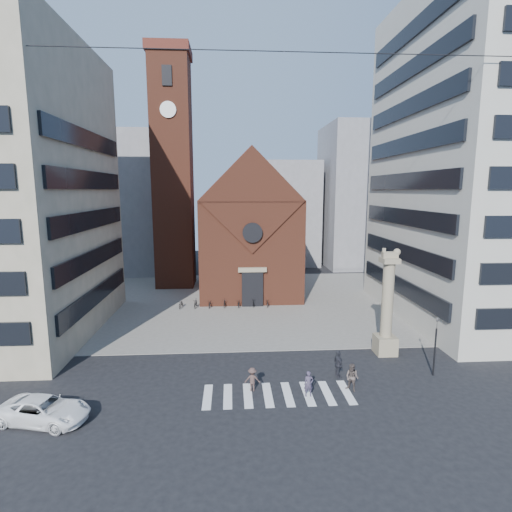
# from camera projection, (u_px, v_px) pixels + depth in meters

# --- Properties ---
(ground) EXTENTS (120.00, 120.00, 0.00)m
(ground) POSITION_uv_depth(u_px,v_px,m) (265.00, 374.00, 28.86)
(ground) COLOR black
(ground) RESTS_ON ground
(piazza) EXTENTS (46.00, 30.00, 0.05)m
(piazza) POSITION_uv_depth(u_px,v_px,m) (251.00, 301.00, 47.56)
(piazza) COLOR gray
(piazza) RESTS_ON ground
(zebra_crossing) EXTENTS (10.20, 3.20, 0.01)m
(zebra_crossing) POSITION_uv_depth(u_px,v_px,m) (278.00, 394.00, 25.94)
(zebra_crossing) COLOR white
(zebra_crossing) RESTS_ON ground
(church) EXTENTS (12.00, 16.65, 18.00)m
(church) POSITION_uv_depth(u_px,v_px,m) (249.00, 230.00, 52.20)
(church) COLOR brown
(church) RESTS_ON ground
(campanile) EXTENTS (5.50, 5.50, 31.20)m
(campanile) POSITION_uv_depth(u_px,v_px,m) (173.00, 170.00, 53.21)
(campanile) COLOR brown
(campanile) RESTS_ON ground
(building_right) EXTENTS (18.00, 22.00, 32.00)m
(building_right) POSITION_uv_depth(u_px,v_px,m) (496.00, 161.00, 39.57)
(building_right) COLOR #B4B1A3
(building_right) RESTS_ON ground
(bg_block_left) EXTENTS (16.00, 14.00, 22.00)m
(bg_block_left) POSITION_uv_depth(u_px,v_px,m) (122.00, 203.00, 65.17)
(bg_block_left) COLOR gray
(bg_block_left) RESTS_ON ground
(bg_block_mid) EXTENTS (14.00, 12.00, 18.00)m
(bg_block_mid) POSITION_uv_depth(u_px,v_px,m) (277.00, 213.00, 72.06)
(bg_block_mid) COLOR gray
(bg_block_mid) RESTS_ON ground
(bg_block_right) EXTENTS (16.00, 14.00, 24.00)m
(bg_block_right) POSITION_uv_depth(u_px,v_px,m) (370.00, 197.00, 69.63)
(bg_block_right) COLOR gray
(bg_block_right) RESTS_ON ground
(lion_column) EXTENTS (1.63, 1.60, 8.68)m
(lion_column) POSITION_uv_depth(u_px,v_px,m) (387.00, 313.00, 31.88)
(lion_column) COLOR gray
(lion_column) RESTS_ON ground
(traffic_light) EXTENTS (0.13, 0.16, 4.30)m
(traffic_light) POSITION_uv_depth(u_px,v_px,m) (435.00, 345.00, 28.26)
(traffic_light) COLOR black
(traffic_light) RESTS_ON ground
(white_car) EXTENTS (5.56, 3.49, 1.43)m
(white_car) POSITION_uv_depth(u_px,v_px,m) (44.00, 410.00, 22.77)
(white_car) COLOR white
(white_car) RESTS_ON ground
(pedestrian_0) EXTENTS (0.63, 0.43, 1.68)m
(pedestrian_0) POSITION_uv_depth(u_px,v_px,m) (309.00, 384.00, 25.61)
(pedestrian_0) COLOR #3B3348
(pedestrian_0) RESTS_ON ground
(pedestrian_1) EXTENTS (1.15, 1.14, 1.87)m
(pedestrian_1) POSITION_uv_depth(u_px,v_px,m) (352.00, 377.00, 26.27)
(pedestrian_1) COLOR #514540
(pedestrian_1) RESTS_ON ground
(pedestrian_2) EXTENTS (0.66, 1.20, 1.95)m
(pedestrian_2) POSITION_uv_depth(u_px,v_px,m) (338.00, 364.00, 28.18)
(pedestrian_2) COLOR #26262D
(pedestrian_2) RESTS_ON ground
(pedestrian_3) EXTENTS (1.07, 0.67, 1.60)m
(pedestrian_3) POSITION_uv_depth(u_px,v_px,m) (252.00, 379.00, 26.31)
(pedestrian_3) COLOR #45322E
(pedestrian_3) RESTS_ON ground
(scooter_0) EXTENTS (0.74, 1.71, 0.87)m
(scooter_0) POSITION_uv_depth(u_px,v_px,m) (181.00, 304.00, 44.80)
(scooter_0) COLOR black
(scooter_0) RESTS_ON piazza
(scooter_1) EXTENTS (0.61, 1.65, 0.97)m
(scooter_1) POSITION_uv_depth(u_px,v_px,m) (196.00, 303.00, 44.90)
(scooter_1) COLOR black
(scooter_1) RESTS_ON piazza
(scooter_2) EXTENTS (0.74, 1.71, 0.87)m
(scooter_2) POSITION_uv_depth(u_px,v_px,m) (210.00, 303.00, 45.01)
(scooter_2) COLOR black
(scooter_2) RESTS_ON piazza
(scooter_3) EXTENTS (0.61, 1.65, 0.97)m
(scooter_3) POSITION_uv_depth(u_px,v_px,m) (225.00, 303.00, 45.10)
(scooter_3) COLOR black
(scooter_3) RESTS_ON piazza
(scooter_4) EXTENTS (0.74, 1.71, 0.87)m
(scooter_4) POSITION_uv_depth(u_px,v_px,m) (239.00, 303.00, 45.21)
(scooter_4) COLOR black
(scooter_4) RESTS_ON piazza
(scooter_5) EXTENTS (0.61, 1.65, 0.97)m
(scooter_5) POSITION_uv_depth(u_px,v_px,m) (253.00, 302.00, 45.31)
(scooter_5) COLOR black
(scooter_5) RESTS_ON piazza
(scooter_6) EXTENTS (0.74, 1.71, 0.87)m
(scooter_6) POSITION_uv_depth(u_px,v_px,m) (268.00, 302.00, 45.42)
(scooter_6) COLOR black
(scooter_6) RESTS_ON piazza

